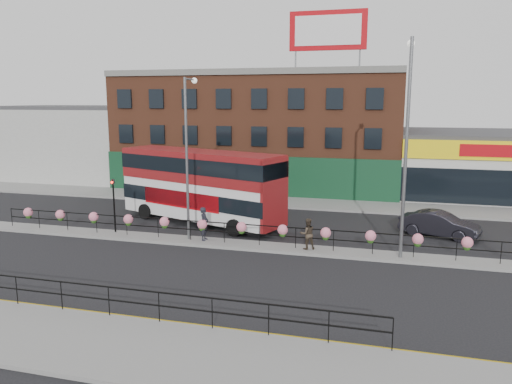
% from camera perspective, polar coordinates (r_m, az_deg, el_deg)
% --- Properties ---
extents(ground, '(120.00, 120.00, 0.00)m').
position_cam_1_polar(ground, '(27.53, -1.65, -6.23)').
color(ground, black).
rests_on(ground, ground).
extents(south_pavement, '(60.00, 4.00, 0.15)m').
position_cam_1_polar(south_pavement, '(17.19, -13.86, -17.00)').
color(south_pavement, gray).
rests_on(south_pavement, ground).
extents(north_pavement, '(60.00, 4.00, 0.15)m').
position_cam_1_polar(north_pavement, '(38.81, 3.49, -1.18)').
color(north_pavement, gray).
rests_on(north_pavement, ground).
extents(median, '(60.00, 1.60, 0.15)m').
position_cam_1_polar(median, '(27.51, -1.65, -6.08)').
color(median, gray).
rests_on(median, ground).
extents(yellow_line_inner, '(60.00, 0.10, 0.01)m').
position_cam_1_polar(yellow_line_inner, '(19.04, -10.41, -14.25)').
color(yellow_line_inner, gold).
rests_on(yellow_line_inner, ground).
extents(yellow_line_outer, '(60.00, 0.10, 0.01)m').
position_cam_1_polar(yellow_line_outer, '(18.90, -10.65, -14.46)').
color(yellow_line_outer, gold).
rests_on(yellow_line_outer, ground).
extents(brick_building, '(25.00, 12.21, 10.30)m').
position_cam_1_polar(brick_building, '(46.75, 0.73, 7.08)').
color(brick_building, brown).
rests_on(brick_building, ground).
extents(supermarket, '(15.00, 12.25, 5.30)m').
position_cam_1_polar(supermarket, '(46.19, 25.52, 2.92)').
color(supermarket, silver).
rests_on(supermarket, ground).
extents(warehouse_west, '(15.50, 12.00, 7.30)m').
position_cam_1_polar(warehouse_west, '(55.52, -20.04, 5.46)').
color(warehouse_west, '#ADADA8').
rests_on(warehouse_west, ground).
extents(billboard, '(6.00, 0.29, 4.40)m').
position_cam_1_polar(billboard, '(40.88, 8.21, 17.79)').
color(billboard, '#B0060D').
rests_on(billboard, brick_building).
extents(median_railing, '(30.04, 0.56, 1.23)m').
position_cam_1_polar(median_railing, '(27.25, -1.66, -4.12)').
color(median_railing, black).
rests_on(median_railing, median).
extents(south_railing, '(20.04, 0.05, 1.12)m').
position_cam_1_polar(south_railing, '(19.26, -16.51, -11.15)').
color(south_railing, black).
rests_on(south_railing, south_pavement).
extents(double_decker_bus, '(11.87, 6.51, 4.71)m').
position_cam_1_polar(double_decker_bus, '(32.18, -6.36, 1.45)').
color(double_decker_bus, silver).
rests_on(double_decker_bus, ground).
extents(car, '(4.37, 5.46, 1.48)m').
position_cam_1_polar(car, '(31.20, 20.22, -3.47)').
color(car, black).
rests_on(car, ground).
extents(pedestrian_a, '(0.74, 0.54, 1.88)m').
position_cam_1_polar(pedestrian_a, '(28.09, -5.93, -3.63)').
color(pedestrian_a, black).
rests_on(pedestrian_a, median).
extents(pedestrian_b, '(1.32, 1.29, 1.67)m').
position_cam_1_polar(pedestrian_b, '(26.45, 5.90, -4.77)').
color(pedestrian_b, '#3F3327').
rests_on(pedestrian_b, median).
extents(lamp_column_west, '(0.32, 1.58, 8.99)m').
position_cam_1_polar(lamp_column_west, '(27.91, -7.77, 5.38)').
color(lamp_column_west, slate).
rests_on(lamp_column_west, median).
extents(lamp_column_east, '(0.38, 1.88, 10.70)m').
position_cam_1_polar(lamp_column_east, '(25.37, 16.87, 6.81)').
color(lamp_column_east, slate).
rests_on(lamp_column_east, median).
extents(traffic_light_median, '(0.15, 0.28, 3.65)m').
position_cam_1_polar(traffic_light_median, '(30.53, -15.98, -0.20)').
color(traffic_light_median, black).
rests_on(traffic_light_median, median).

